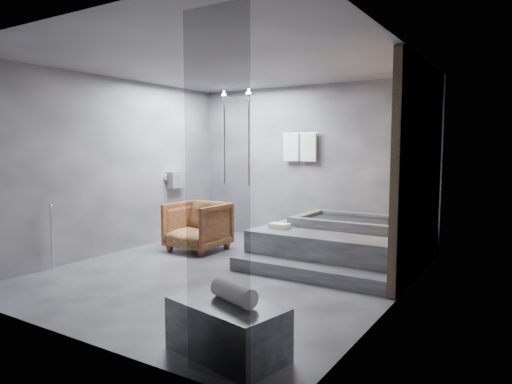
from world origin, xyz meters
The scene contains 7 objects.
room centered at (0.40, 0.24, 1.73)m, with size 5.00×5.04×2.82m.
tub_deck centered at (1.05, 1.45, 0.25)m, with size 2.20×2.00×0.50m, color #37373A.
tub_step centered at (1.05, 0.27, 0.09)m, with size 2.20×0.36×0.18m, color #37373A.
concrete_bench centered at (1.43, -2.03, 0.22)m, with size 0.98×0.54×0.44m, color #2E2E30.
driftwood_chair centered at (-1.22, 0.83, 0.40)m, with size 0.86×0.88×0.80m, color #442411.
rolled_towel centered at (1.47, -1.99, 0.52)m, with size 0.16×0.16×0.45m, color white.
deck_towel centered at (0.29, 0.88, 0.54)m, with size 0.28×0.21×0.07m, color white.
Camera 1 is at (3.55, -4.96, 1.70)m, focal length 32.00 mm.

